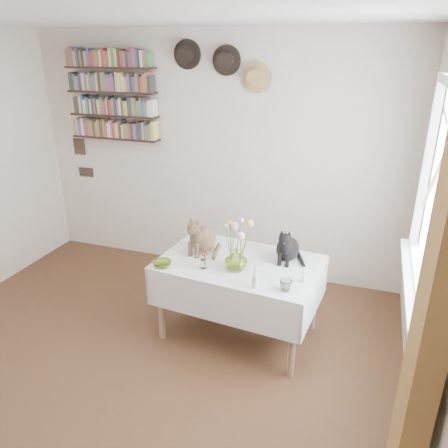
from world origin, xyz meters
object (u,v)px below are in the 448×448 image
at_px(tabby_cat, 203,233).
at_px(bookshelf_unit, 112,96).
at_px(flower_vase, 236,259).
at_px(black_cat, 288,243).
at_px(dining_table, 239,280).

distance_m(tabby_cat, bookshelf_unit, 1.95).
bearing_deg(flower_vase, black_cat, 42.11).
relative_size(dining_table, flower_vase, 7.42).
bearing_deg(dining_table, tabby_cat, 164.19).
relative_size(dining_table, black_cat, 4.50).
height_order(tabby_cat, flower_vase, tabby_cat).
xyz_separation_m(tabby_cat, bookshelf_unit, (-1.39, 0.96, 0.98)).
xyz_separation_m(black_cat, flower_vase, (-0.34, -0.31, -0.06)).
distance_m(black_cat, bookshelf_unit, 2.49).
relative_size(tabby_cat, bookshelf_unit, 0.34).
bearing_deg(black_cat, flower_vase, -133.94).
bearing_deg(flower_vase, tabby_cat, 146.76).
height_order(dining_table, bookshelf_unit, bookshelf_unit).
height_order(black_cat, bookshelf_unit, bookshelf_unit).
bearing_deg(black_cat, dining_table, -150.77).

